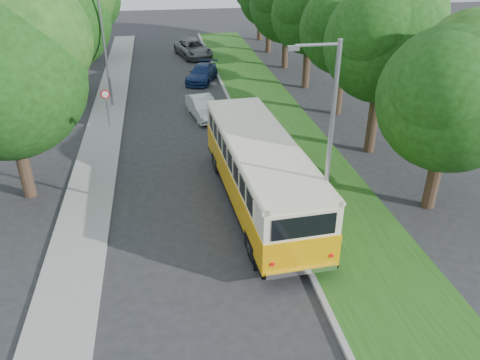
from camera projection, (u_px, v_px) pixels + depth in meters
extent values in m
plane|color=#27272A|center=(200.00, 228.00, 19.33)|extent=(120.00, 120.00, 0.00)
cube|color=gray|center=(260.00, 166.00, 24.17)|extent=(0.20, 70.00, 0.15)
cube|color=#224913|center=(304.00, 163.00, 24.52)|extent=(4.50, 70.00, 0.13)
cube|color=gray|center=(93.00, 180.00, 22.93)|extent=(2.20, 70.00, 0.12)
cylinder|color=#332319|center=(435.00, 173.00, 20.05)|extent=(0.56, 0.56, 3.35)
sphere|color=#16360C|center=(451.00, 99.00, 18.49)|extent=(5.85, 5.85, 5.85)
sphere|color=#16360C|center=(473.00, 65.00, 18.60)|extent=(4.38, 4.38, 4.38)
sphere|color=#16360C|center=(445.00, 88.00, 17.38)|extent=(4.09, 4.09, 4.09)
cylinder|color=#332319|center=(374.00, 115.00, 25.01)|extent=(0.56, 0.56, 4.26)
sphere|color=#16360C|center=(384.00, 43.00, 23.22)|extent=(5.98, 5.98, 5.98)
sphere|color=#16360C|center=(402.00, 15.00, 23.33)|extent=(4.49, 4.49, 4.49)
sphere|color=#16360C|center=(375.00, 31.00, 22.08)|extent=(4.19, 4.19, 4.19)
cylinder|color=#332319|center=(339.00, 85.00, 30.34)|extent=(0.56, 0.56, 3.95)
sphere|color=#16360C|center=(345.00, 29.00, 28.67)|extent=(5.61, 5.61, 5.61)
sphere|color=#16360C|center=(359.00, 8.00, 28.77)|extent=(4.21, 4.21, 4.21)
sphere|color=#16360C|center=(337.00, 19.00, 27.60)|extent=(3.92, 3.92, 3.92)
cylinder|color=#332319|center=(307.00, 63.00, 35.51)|extent=(0.56, 0.56, 3.86)
sphere|color=#16360C|center=(310.00, 15.00, 33.86)|extent=(5.64, 5.64, 5.64)
sphere|color=#16360C|center=(302.00, 6.00, 32.79)|extent=(3.95, 3.95, 3.95)
cylinder|color=#332319|center=(285.00, 47.00, 40.77)|extent=(0.56, 0.56, 3.58)
sphere|color=#16360C|center=(287.00, 4.00, 39.09)|extent=(6.36, 6.36, 6.36)
cylinder|color=#332319|center=(269.00, 33.00, 45.93)|extent=(0.56, 0.56, 3.68)
cylinder|color=#332319|center=(260.00, 21.00, 51.11)|extent=(0.56, 0.56, 4.05)
cylinder|color=#332319|center=(22.00, 160.00, 20.81)|extent=(0.56, 0.56, 3.68)
sphere|color=#16360C|center=(2.00, 78.00, 19.05)|extent=(6.80, 6.80, 6.80)
sphere|color=#16360C|center=(29.00, 39.00, 19.18)|extent=(5.10, 5.10, 5.10)
cylinder|color=#332319|center=(69.00, 75.00, 32.96)|extent=(0.56, 0.56, 3.68)
sphere|color=#16360C|center=(59.00, 20.00, 31.20)|extent=(6.80, 6.80, 6.80)
sphere|color=#16360C|center=(38.00, 9.00, 29.91)|extent=(4.76, 4.76, 4.76)
cylinder|color=#332319|center=(88.00, 40.00, 43.38)|extent=(0.56, 0.56, 3.68)
cylinder|color=gray|center=(329.00, 159.00, 15.91)|extent=(0.16, 0.16, 8.00)
cylinder|color=gray|center=(318.00, 45.00, 13.98)|extent=(1.40, 0.10, 0.10)
cube|color=gray|center=(293.00, 48.00, 13.90)|extent=(0.35, 0.16, 0.14)
cylinder|color=gray|center=(105.00, 52.00, 30.75)|extent=(0.16, 0.16, 7.50)
cylinder|color=gray|center=(107.00, 108.00, 28.48)|extent=(0.06, 0.06, 2.50)
cone|color=red|center=(105.00, 94.00, 28.02)|extent=(0.56, 0.02, 0.56)
cone|color=white|center=(105.00, 95.00, 28.00)|extent=(0.40, 0.02, 0.40)
imported|color=#ADADB2|center=(238.00, 131.00, 26.65)|extent=(2.66, 4.75, 1.52)
imported|color=silver|center=(203.00, 107.00, 30.40)|extent=(2.12, 4.24, 1.33)
imported|color=navy|center=(202.00, 73.00, 37.57)|extent=(3.31, 4.84, 1.30)
imported|color=#53565A|center=(193.00, 49.00, 44.79)|extent=(3.74, 5.93, 1.53)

